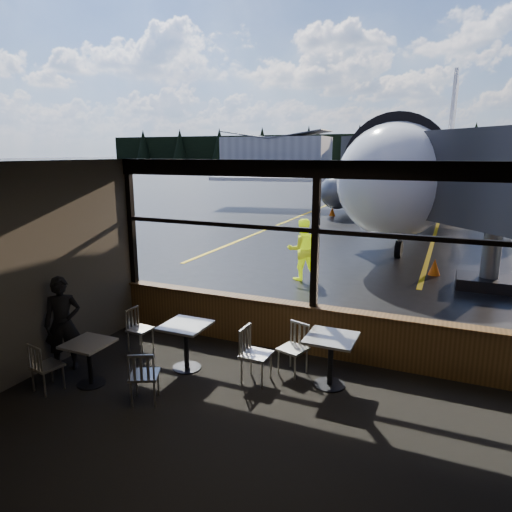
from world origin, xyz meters
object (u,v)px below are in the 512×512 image
Objects in this scene: ground_crew at (302,249)px; chair_left_s at (47,366)px; cone_wing at (332,211)px; passenger at (63,324)px; chair_mid_s at (144,376)px; chair_mid_w at (140,330)px; cafe_table_mid at (186,347)px; chair_near_w at (256,355)px; cone_nose at (435,267)px; cafe_table_near at (330,362)px; cafe_table_left at (90,364)px; chair_near_n at (293,350)px; airliner at (437,125)px.

chair_left_s is at bearing 44.77° from ground_crew.
passenger is at bearing -88.28° from cone_wing.
ground_crew reaches higher than passenger.
chair_mid_s is 7.36m from ground_crew.
chair_mid_w is 19.75m from cone_wing.
passenger is 7.27m from ground_crew.
cafe_table_mid is 1.28m from chair_near_w.
chair_near_w reaches higher than cone_nose.
cafe_table_near is 3.80m from cafe_table_left.
cone_nose is (5.17, 9.74, -0.16)m from chair_left_s.
cafe_table_left is 0.45× the size of passenger.
chair_mid_s is 10.07m from cone_nose.
chair_mid_s is at bearing 22.71° from chair_left_s.
cone_wing is at bearing -173.16° from chair_mid_w.
chair_near_w reaches higher than chair_near_n.
chair_near_n reaches higher than cone_nose.
chair_mid_s is (-1.71, -1.71, -0.01)m from chair_near_n.
chair_mid_s reaches higher than cafe_table_left.
chair_left_s is at bearing -117.96° from cone_nose.
cafe_table_mid is at bearing 54.39° from chair_left_s.
ground_crew reaches higher than cafe_table_left.
chair_near_n is 1.74× the size of cone_nose.
cone_wing is at bearing 97.19° from cafe_table_mid.
cafe_table_mid is 9.00m from cone_nose.
cafe_table_mid is 0.99× the size of chair_left_s.
cafe_table_left is 21.14m from cone_wing.
airliner reaches higher than passenger.
cafe_table_left is (-3.50, -1.48, -0.05)m from cafe_table_near.
chair_near_w is 3.31m from passenger.
passenger is (-4.30, -1.21, 0.39)m from cafe_table_near.
chair_near_w is at bearing -23.35° from passenger.
cone_wing is at bearing 103.61° from chair_left_s.
chair_near_n is 1.02× the size of chair_mid_s.
passenger is (-0.33, 0.68, 0.40)m from chair_left_s.
chair_mid_w reaches higher than cone_nose.
airliner is 23.35m from cafe_table_left.
chair_near_n is at bearing -103.69° from cone_nose.
passenger is at bearing -29.58° from chair_mid_w.
chair_left_s is (-1.57, -1.48, 0.00)m from cafe_table_mid.
airliner is at bearing 82.75° from cafe_table_mid.
cone_nose is at bearing 63.25° from cafe_table_left.
ground_crew is at bearing -97.76° from airliner.
cafe_table_mid is 1.16m from chair_mid_s.
chair_mid_w is at bearing 18.90° from passenger.
chair_mid_s is at bearing -45.06° from chair_near_w.
chair_mid_s reaches higher than cone_nose.
chair_left_s reaches higher than cone_wing.
ground_crew reaches higher than cone_wing.
cone_wing is at bearing -168.03° from chair_near_w.
airliner reaches higher than cafe_table_near.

